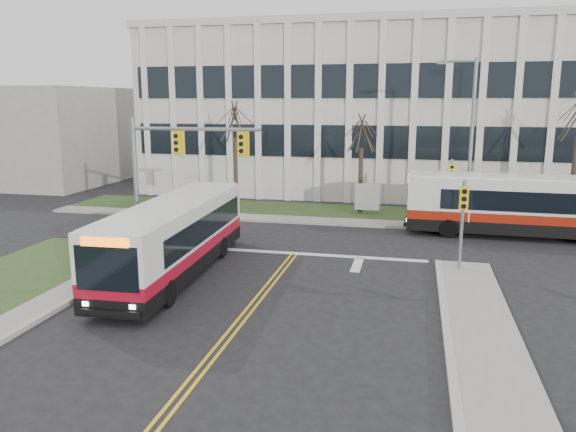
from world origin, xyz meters
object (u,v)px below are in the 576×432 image
Objects in this scene: directory_sign at (367,197)px; bus_main at (175,239)px; streetlight at (469,133)px; bus_cross at (524,207)px.

bus_main is (-6.55, -13.43, 0.31)m from directory_sign.
streetlight is 5.07m from bus_cross.
bus_cross reaches higher than directory_sign.
directory_sign is at bearing -111.07° from bus_cross.
streetlight reaches higher than bus_main.
directory_sign is at bearing 61.55° from bus_main.
bus_cross reaches higher than bus_main.
bus_cross is (14.83, 9.93, 0.07)m from bus_main.
streetlight is 17.52m from bus_main.
streetlight is 6.96m from directory_sign.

